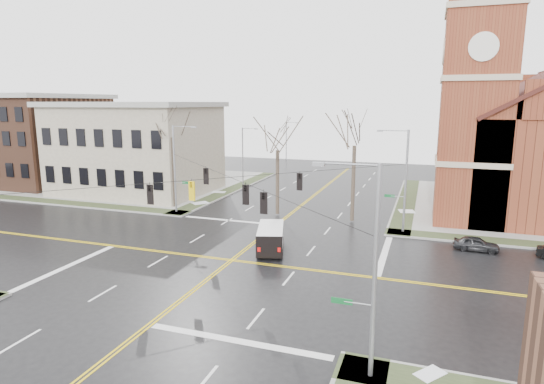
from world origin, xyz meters
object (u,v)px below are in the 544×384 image
(signal_pole_ne, at_px, (404,178))
(tree_nw_far, at_px, (171,133))
(tree_ne, at_px, (355,141))
(streetlight_north_b, at_px, (287,142))
(cargo_van, at_px, (271,236))
(tree_nw_near, at_px, (278,146))
(streetlight_north_a, at_px, (244,154))
(signal_pole_se, at_px, (371,267))
(parked_car_a, at_px, (476,244))
(signal_pole_nw, at_px, (176,166))

(signal_pole_ne, xyz_separation_m, tree_nw_far, (-24.38, 2.07, 3.30))
(tree_ne, bearing_deg, streetlight_north_b, 116.78)
(cargo_van, height_order, tree_nw_near, tree_nw_near)
(streetlight_north_a, relative_size, cargo_van, 1.49)
(tree_nw_near, bearing_deg, signal_pole_ne, -11.70)
(signal_pole_se, bearing_deg, parked_car_a, 73.45)
(tree_ne, bearing_deg, tree_nw_far, -179.17)
(signal_pole_nw, relative_size, signal_pole_se, 1.00)
(signal_pole_nw, xyz_separation_m, streetlight_north_a, (0.67, 16.50, -0.48))
(streetlight_north_b, xyz_separation_m, parked_car_a, (27.85, -39.72, -3.90))
(signal_pole_ne, xyz_separation_m, cargo_van, (-9.38, -8.32, -3.81))
(streetlight_north_a, bearing_deg, signal_pole_ne, -36.90)
(streetlight_north_b, relative_size, tree_nw_near, 0.81)
(cargo_van, relative_size, tree_nw_near, 0.55)
(signal_pole_nw, relative_size, parked_car_a, 2.69)
(streetlight_north_a, bearing_deg, tree_nw_near, -55.66)
(signal_pole_nw, distance_m, signal_pole_se, 32.28)
(cargo_van, bearing_deg, streetlight_north_a, 100.24)
(streetlight_north_a, height_order, cargo_van, streetlight_north_a)
(signal_pole_ne, bearing_deg, tree_nw_near, 168.30)
(parked_car_a, distance_m, tree_nw_near, 20.33)
(streetlight_north_a, relative_size, parked_car_a, 2.39)
(cargo_van, bearing_deg, signal_pole_ne, 24.92)
(tree_nw_near, bearing_deg, tree_nw_far, -177.52)
(signal_pole_ne, height_order, tree_nw_far, tree_nw_far)
(tree_nw_far, distance_m, tree_nw_near, 11.98)
(signal_pole_se, bearing_deg, cargo_van, 122.59)
(tree_ne, bearing_deg, tree_nw_near, 178.30)
(signal_pole_ne, relative_size, streetlight_north_a, 1.12)
(parked_car_a, xyz_separation_m, tree_nw_near, (-18.34, 5.81, 6.58))
(tree_nw_far, bearing_deg, tree_ne, 0.83)
(streetlight_north_b, height_order, parked_car_a, streetlight_north_b)
(tree_nw_far, bearing_deg, signal_pole_ne, -4.84)
(cargo_van, xyz_separation_m, tree_ne, (4.64, 10.68, 6.77))
(signal_pole_nw, height_order, cargo_van, signal_pole_nw)
(streetlight_north_a, height_order, tree_nw_far, tree_nw_far)
(signal_pole_ne, height_order, streetlight_north_b, signal_pole_ne)
(streetlight_north_a, xyz_separation_m, tree_nw_near, (9.51, -13.92, 2.68))
(streetlight_north_a, xyz_separation_m, cargo_van, (12.59, -24.82, -3.33))
(signal_pole_ne, xyz_separation_m, tree_ne, (-4.74, 2.35, 2.95))
(cargo_van, bearing_deg, parked_car_a, 1.82)
(streetlight_north_b, distance_m, tree_ne, 38.40)
(signal_pole_ne, height_order, signal_pole_se, same)
(tree_nw_far, bearing_deg, streetlight_north_a, 80.54)
(streetlight_north_b, xyz_separation_m, tree_ne, (17.23, -34.15, 3.44))
(parked_car_a, height_order, tree_nw_near, tree_nw_near)
(signal_pole_se, distance_m, tree_nw_far, 35.12)
(streetlight_north_b, bearing_deg, tree_nw_near, -74.34)
(signal_pole_se, bearing_deg, streetlight_north_b, 110.27)
(signal_pole_nw, distance_m, cargo_van, 16.11)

